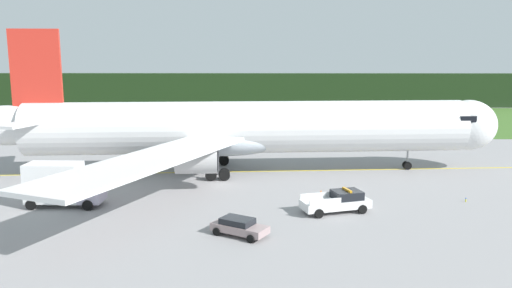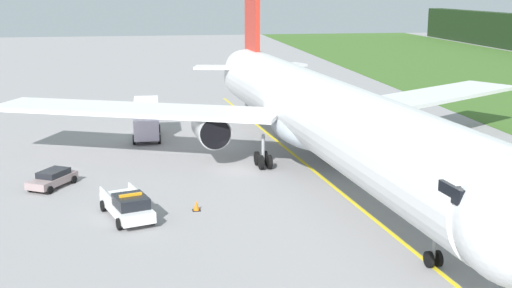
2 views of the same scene
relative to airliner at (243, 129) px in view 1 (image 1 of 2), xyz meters
name	(u,v)px [view 1 (image 1 of 2)]	position (x,y,z in m)	size (l,w,h in m)	color
ground	(221,185)	(-1.96, -6.19, -4.95)	(320.00, 320.00, 0.00)	gray
grass_verge	(243,120)	(-1.96, 47.42, -4.93)	(320.00, 48.29, 0.04)	#3F6728
distant_tree_line	(247,90)	(-1.96, 74.98, -0.67)	(288.00, 4.20, 8.56)	#1D3117
taxiway_centerline_main	(248,171)	(0.60, 0.05, -4.95)	(77.83, 0.30, 0.01)	yellow
airliner	(243,129)	(0.00, 0.00, 0.00)	(59.58, 52.79, 15.82)	silver
ops_pickup_truck	(338,201)	(8.64, -14.88, -4.05)	(6.16, 3.78, 1.94)	silver
catering_truck	(62,184)	(-15.21, -13.61, -2.97)	(6.54, 2.72, 3.99)	#B5ABC4
staff_car	(239,226)	(0.59, -20.68, -4.25)	(4.48, 3.57, 1.30)	gray
apron_cone	(321,194)	(7.71, -10.36, -4.62)	(0.55, 0.55, 0.69)	black
taxiway_edge_light_east	(466,200)	(20.60, -11.76, -4.75)	(0.12, 0.12, 0.38)	yellow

